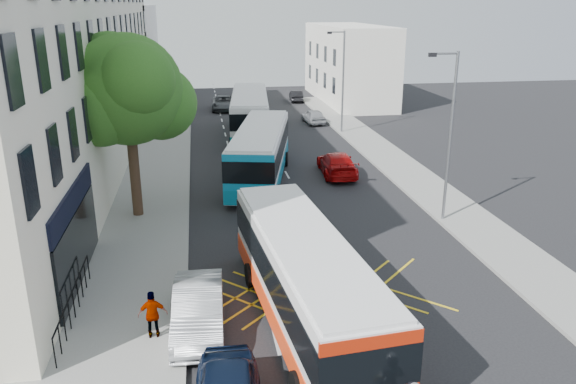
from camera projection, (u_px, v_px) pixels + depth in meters
name	position (u px, v px, depth m)	size (l,w,h in m)	color
pavement_left	(139.00, 215.00, 28.11)	(5.00, 70.00, 0.15)	gray
pavement_right	(440.00, 199.00, 30.52)	(3.00, 70.00, 0.15)	gray
terrace_main	(51.00, 63.00, 34.04)	(8.30, 45.00, 13.50)	beige
terrace_far	(117.00, 52.00, 63.15)	(8.00, 20.00, 10.00)	silver
building_right	(348.00, 63.00, 60.67)	(6.00, 18.00, 8.00)	silver
street_tree	(127.00, 91.00, 26.10)	(6.30, 5.70, 8.80)	#382619
lamp_near	(449.00, 129.00, 26.07)	(1.45, 0.15, 8.00)	slate
lamp_far	(342.00, 77.00, 44.78)	(1.45, 0.15, 8.00)	slate
railings	(74.00, 302.00, 18.65)	(0.08, 5.60, 1.14)	black
bus_near	(305.00, 279.00, 18.23)	(3.61, 11.32, 3.13)	silver
bus_mid	(260.00, 153.00, 33.50)	(5.07, 11.78, 3.23)	silver
bus_far	(250.00, 113.00, 45.01)	(3.98, 12.36, 3.42)	silver
parked_car_silver	(198.00, 309.00, 18.18)	(1.59, 4.56, 1.50)	#A3A6AB
red_hatchback	(337.00, 164.00, 34.81)	(2.00, 4.93, 1.43)	#A40707
distant_car_grey	(224.00, 103.00, 56.22)	(2.30, 4.99, 1.39)	#3C3F43
distant_car_silver	(313.00, 116.00, 49.91)	(1.51, 3.75, 1.28)	#929499
distant_car_dark	(296.00, 96.00, 61.16)	(1.26, 3.62, 1.19)	black
pedestrian_far	(153.00, 314.00, 17.51)	(0.92, 0.38, 1.58)	gray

